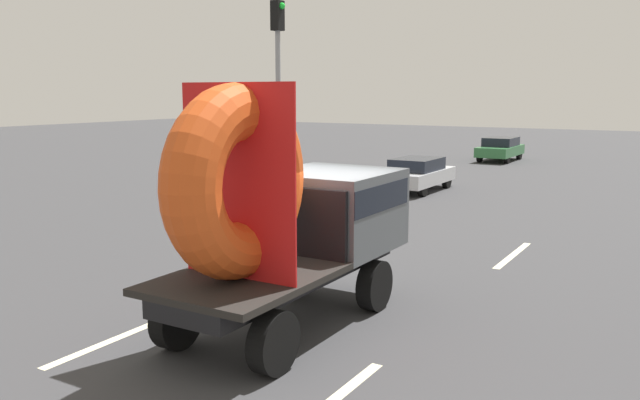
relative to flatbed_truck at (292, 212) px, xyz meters
The scene contains 9 objects.
ground_plane 1.99m from the flatbed_truck, 110.02° to the left, with size 120.00×120.00×0.00m, color #38383A.
flatbed_truck is the anchor object (origin of this frame).
distant_sedan 14.85m from the flatbed_truck, 104.83° to the left, with size 1.63×3.81×1.24m.
traffic_light 10.93m from the flatbed_truck, 125.54° to the left, with size 0.42×0.36×6.44m.
lane_dash_left_near 3.30m from the flatbed_truck, 133.33° to the right, with size 2.47×0.16×0.01m, color beige.
lane_dash_left_far 6.05m from the flatbed_truck, 109.17° to the left, with size 2.72×0.16×0.01m, color beige.
lane_dash_right_near 3.19m from the flatbed_truck, 43.90° to the right, with size 2.08×0.16×0.01m, color beige.
lane_dash_right_far 6.78m from the flatbed_truck, 73.15° to the left, with size 2.75×0.16×0.01m, color beige.
oncoming_car 27.18m from the flatbed_truck, 98.83° to the left, with size 1.67×3.89×1.27m.
Camera 1 is at (5.80, -9.14, 3.66)m, focal length 36.55 mm.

